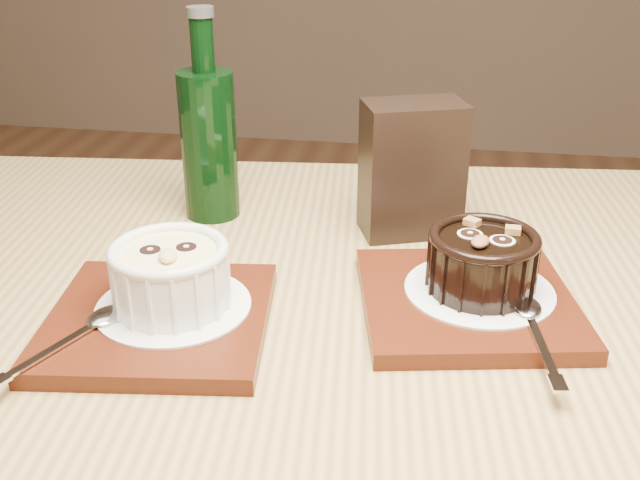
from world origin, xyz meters
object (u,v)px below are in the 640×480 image
at_px(condiment_stand, 412,169).
at_px(green_bottle, 209,139).
at_px(tray_right, 467,302).
at_px(ramekin_dark, 483,259).
at_px(table, 351,413).
at_px(tray_left, 159,320).
at_px(ramekin_white, 170,273).

xyz_separation_m(condiment_stand, green_bottle, (-0.22, 0.01, 0.02)).
bearing_deg(tray_right, ramekin_dark, 37.08).
height_order(condiment_stand, green_bottle, green_bottle).
height_order(table, tray_right, tray_right).
height_order(table, green_bottle, green_bottle).
xyz_separation_m(tray_left, ramekin_white, (0.01, 0.01, 0.04)).
relative_size(tray_left, condiment_stand, 1.29).
bearing_deg(table, ramekin_dark, 26.31).
distance_m(tray_right, ramekin_dark, 0.04).
distance_m(tray_left, tray_right, 0.26).
xyz_separation_m(table, ramekin_dark, (0.10, 0.05, 0.14)).
relative_size(tray_left, ramekin_dark, 1.91).
xyz_separation_m(table, tray_right, (0.09, 0.04, 0.10)).
relative_size(tray_left, tray_right, 1.00).
height_order(tray_left, green_bottle, green_bottle).
relative_size(tray_right, ramekin_dark, 1.91).
distance_m(ramekin_dark, condiment_stand, 0.16).
bearing_deg(green_bottle, condiment_stand, -2.65).
bearing_deg(tray_left, tray_right, 15.89).
xyz_separation_m(tray_right, condiment_stand, (-0.06, 0.15, 0.06)).
xyz_separation_m(tray_left, green_bottle, (-0.02, 0.24, 0.08)).
height_order(table, tray_left, tray_left).
bearing_deg(condiment_stand, ramekin_white, -130.61).
relative_size(table, tray_left, 7.07).
distance_m(table, ramekin_dark, 0.18).
height_order(table, ramekin_white, ramekin_white).
relative_size(ramekin_dark, green_bottle, 0.42).
height_order(tray_left, condiment_stand, condiment_stand).
xyz_separation_m(table, green_bottle, (-0.18, 0.21, 0.18)).
xyz_separation_m(table, ramekin_white, (-0.15, -0.02, 0.14)).
bearing_deg(ramekin_white, green_bottle, 78.68).
xyz_separation_m(tray_right, green_bottle, (-0.28, 0.16, 0.08)).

